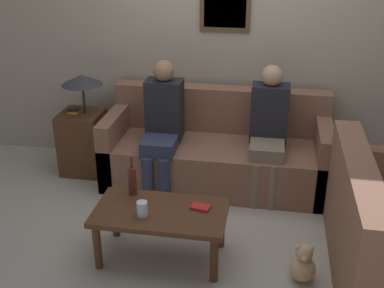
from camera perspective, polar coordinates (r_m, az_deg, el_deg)
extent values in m
plane|color=#ADA899|center=(4.42, 2.03, -7.35)|extent=(16.00, 16.00, 0.00)
cube|color=#9E937F|center=(4.82, 3.89, 12.09)|extent=(9.00, 0.06, 2.60)
cube|color=brown|center=(4.71, 2.84, -2.21)|extent=(2.13, 0.85, 0.44)
cube|color=brown|center=(4.83, 3.44, 4.19)|extent=(2.13, 0.20, 0.45)
cube|color=brown|center=(4.86, -8.84, 0.01)|extent=(0.14, 0.85, 0.68)
cube|color=brown|center=(4.65, 15.11, -1.73)|extent=(0.14, 0.85, 0.68)
cube|color=brown|center=(3.50, 18.93, -5.48)|extent=(0.20, 1.58, 0.45)
cube|color=brown|center=(4.33, 21.36, -4.68)|extent=(0.85, 0.14, 0.68)
cube|color=#4C2D19|center=(3.60, -3.75, -8.11)|extent=(0.98, 0.54, 0.04)
cylinder|color=#4C2D19|center=(3.67, -11.15, -11.81)|extent=(0.06, 0.06, 0.38)
cylinder|color=#4C2D19|center=(3.49, 2.64, -13.47)|extent=(0.06, 0.06, 0.38)
cylinder|color=#4C2D19|center=(3.99, -9.08, -8.38)|extent=(0.06, 0.06, 0.38)
cylinder|color=#4C2D19|center=(3.82, 3.47, -9.68)|extent=(0.06, 0.06, 0.38)
cube|color=#4C2D19|center=(5.01, -12.77, 0.20)|extent=(0.41, 0.41, 0.64)
cylinder|color=#262628|center=(4.82, -12.72, 5.33)|extent=(0.02, 0.02, 0.31)
cone|color=#2D2D33|center=(4.77, -12.93, 7.45)|extent=(0.40, 0.40, 0.10)
cube|color=gold|center=(4.90, -13.88, 3.69)|extent=(0.11, 0.08, 0.02)
cube|color=black|center=(4.89, -13.90, 3.90)|extent=(0.12, 0.08, 0.02)
cylinder|color=#562319|center=(3.76, -7.08, -4.37)|extent=(0.07, 0.07, 0.23)
cylinder|color=#562319|center=(3.68, -7.21, -2.17)|extent=(0.03, 0.03, 0.10)
cylinder|color=silver|center=(3.51, -5.92, -7.66)|extent=(0.08, 0.08, 0.11)
cube|color=red|center=(3.60, 1.03, -7.49)|extent=(0.15, 0.11, 0.02)
cube|color=#2D334C|center=(4.46, -3.75, 0.00)|extent=(0.31, 0.40, 0.14)
cylinder|color=#2D334C|center=(4.42, -5.23, -4.15)|extent=(0.11, 0.11, 0.44)
cylinder|color=#2D334C|center=(4.39, -3.29, -4.33)|extent=(0.11, 0.11, 0.44)
cube|color=black|center=(4.54, -3.26, 4.22)|extent=(0.34, 0.22, 0.55)
sphere|color=#8C664C|center=(4.42, -3.37, 8.66)|extent=(0.20, 0.20, 0.20)
cube|color=#756651|center=(4.41, 8.87, -0.58)|extent=(0.31, 0.40, 0.14)
cylinder|color=#756651|center=(4.35, 7.55, -4.82)|extent=(0.11, 0.11, 0.44)
cylinder|color=#756651|center=(4.35, 9.57, -4.97)|extent=(0.11, 0.11, 0.44)
cube|color=black|center=(4.49, 9.17, 3.63)|extent=(0.34, 0.22, 0.54)
sphere|color=tan|center=(4.38, 9.48, 8.00)|extent=(0.19, 0.19, 0.19)
sphere|color=tan|center=(3.64, 12.96, -14.19)|extent=(0.19, 0.19, 0.19)
sphere|color=tan|center=(3.55, 13.17, -12.45)|extent=(0.12, 0.12, 0.12)
sphere|color=tan|center=(3.52, 12.52, -11.84)|extent=(0.04, 0.04, 0.04)
sphere|color=tan|center=(3.53, 13.95, -11.92)|extent=(0.04, 0.04, 0.04)
sphere|color=beige|center=(3.52, 13.19, -13.01)|extent=(0.05, 0.05, 0.05)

